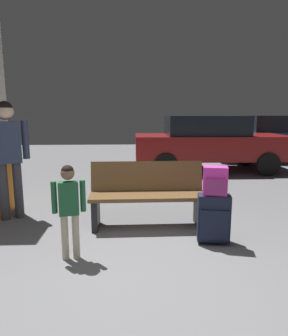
# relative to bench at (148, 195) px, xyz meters

# --- Properties ---
(ground_plane) EXTENTS (18.00, 18.00, 0.10)m
(ground_plane) POSITION_rel_bench_xyz_m (-0.23, 2.53, -0.49)
(ground_plane) COLOR slate
(bench) EXTENTS (1.60, 0.54, 0.89)m
(bench) POSITION_rel_bench_xyz_m (0.00, 0.00, 0.00)
(bench) COLOR brown
(bench) RESTS_ON ground_plane
(suitcase) EXTENTS (0.41, 0.28, 0.60)m
(suitcase) POSITION_rel_bench_xyz_m (0.75, -0.66, -0.12)
(suitcase) COLOR #191E33
(suitcase) RESTS_ON ground_plane
(backpack_bright) EXTENTS (0.31, 0.24, 0.34)m
(backpack_bright) POSITION_rel_bench_xyz_m (0.75, -0.66, 0.33)
(backpack_bright) COLOR #D833A5
(backpack_bright) RESTS_ON suitcase
(child) EXTENTS (0.35, 0.20, 1.03)m
(child) POSITION_rel_bench_xyz_m (-0.89, -0.97, 0.19)
(child) COLOR beige
(child) RESTS_ON ground_plane
(adult) EXTENTS (0.54, 0.34, 1.73)m
(adult) POSITION_rel_bench_xyz_m (-2.01, 0.37, 0.63)
(adult) COLOR #38383D
(adult) RESTS_ON ground_plane
(parked_car_side) EXTENTS (4.26, 2.15, 1.51)m
(parked_car_side) POSITION_rel_bench_xyz_m (4.74, 5.84, 0.36)
(parked_car_side) COLOR navy
(parked_car_side) RESTS_ON ground_plane
(parked_car_near) EXTENTS (4.13, 1.85, 1.51)m
(parked_car_near) POSITION_rel_bench_xyz_m (1.94, 4.12, 0.36)
(parked_car_near) COLOR maroon
(parked_car_near) RESTS_ON ground_plane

